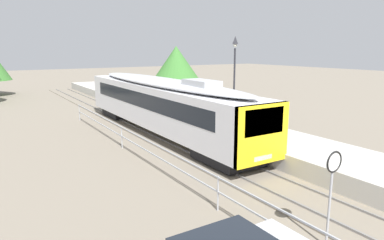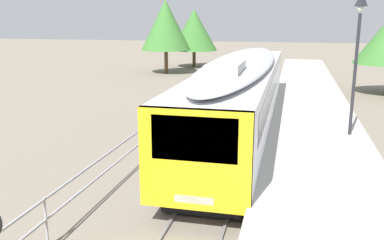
% 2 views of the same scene
% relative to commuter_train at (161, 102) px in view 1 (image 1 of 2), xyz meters
% --- Properties ---
extents(ground_plane, '(160.00, 160.00, 0.00)m').
position_rel_commuter_train_xyz_m(ground_plane, '(-3.00, -0.55, -2.14)').
color(ground_plane, slate).
extents(track_rails, '(3.20, 60.00, 0.14)m').
position_rel_commuter_train_xyz_m(track_rails, '(0.00, -0.55, -2.11)').
color(track_rails, slate).
rests_on(track_rails, ground).
extents(commuter_train, '(2.82, 18.72, 3.74)m').
position_rel_commuter_train_xyz_m(commuter_train, '(0.00, 0.00, 0.00)').
color(commuter_train, silver).
rests_on(commuter_train, track_rails).
extents(station_platform, '(3.90, 60.00, 0.90)m').
position_rel_commuter_train_xyz_m(station_platform, '(3.25, -0.55, -1.69)').
color(station_platform, '#B7B5AD').
rests_on(station_platform, ground).
extents(platform_lamp_mid_platform, '(0.34, 0.34, 5.35)m').
position_rel_commuter_train_xyz_m(platform_lamp_mid_platform, '(4.50, -1.72, 2.48)').
color(platform_lamp_mid_platform, '#232328').
rests_on(platform_lamp_mid_platform, station_platform).
extents(speed_limit_sign, '(0.61, 0.10, 2.81)m').
position_rel_commuter_train_xyz_m(speed_limit_sign, '(-2.01, -13.97, -0.02)').
color(speed_limit_sign, '#9EA0A5').
rests_on(speed_limit_sign, ground).
extents(carpark_fence, '(0.06, 36.06, 1.25)m').
position_rel_commuter_train_xyz_m(carpark_fence, '(-3.30, -10.55, -1.24)').
color(carpark_fence, '#9EA0A5').
rests_on(carpark_fence, ground).
extents(tree_behind_carpark, '(5.03, 5.03, 5.75)m').
position_rel_commuter_train_xyz_m(tree_behind_carpark, '(8.78, 13.49, 1.82)').
color(tree_behind_carpark, brown).
rests_on(tree_behind_carpark, ground).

